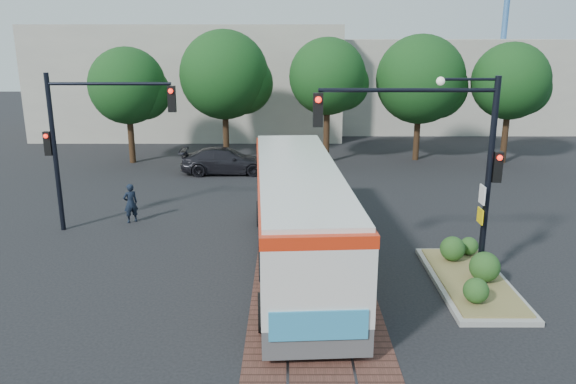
# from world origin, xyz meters

# --- Properties ---
(ground) EXTENTS (120.00, 120.00, 0.00)m
(ground) POSITION_xyz_m (0.00, 0.00, 0.00)
(ground) COLOR black
(ground) RESTS_ON ground
(trackbed) EXTENTS (3.60, 40.00, 0.02)m
(trackbed) POSITION_xyz_m (0.00, 4.00, 0.01)
(trackbed) COLOR #563127
(trackbed) RESTS_ON ground
(tree_row) EXTENTS (26.40, 5.60, 7.67)m
(tree_row) POSITION_xyz_m (1.21, 16.42, 4.85)
(tree_row) COLOR #382314
(tree_row) RESTS_ON ground
(warehouses) EXTENTS (40.00, 13.00, 8.00)m
(warehouses) POSITION_xyz_m (-0.53, 28.75, 3.81)
(warehouses) COLOR #ADA899
(warehouses) RESTS_ON ground
(city_bus) EXTENTS (3.31, 12.34, 3.27)m
(city_bus) POSITION_xyz_m (-0.42, 0.72, 1.82)
(city_bus) COLOR #4A4A4C
(city_bus) RESTS_ON ground
(traffic_island) EXTENTS (2.20, 5.20, 1.13)m
(traffic_island) POSITION_xyz_m (4.82, -0.90, 0.33)
(traffic_island) COLOR gray
(traffic_island) RESTS_ON ground
(signal_pole_main) EXTENTS (5.49, 0.46, 6.00)m
(signal_pole_main) POSITION_xyz_m (3.86, -0.81, 4.16)
(signal_pole_main) COLOR black
(signal_pole_main) RESTS_ON ground
(signal_pole_left) EXTENTS (4.99, 0.34, 6.00)m
(signal_pole_left) POSITION_xyz_m (-8.37, 4.00, 3.86)
(signal_pole_left) COLOR black
(signal_pole_left) RESTS_ON ground
(officer) EXTENTS (0.70, 0.65, 1.60)m
(officer) POSITION_xyz_m (-7.08, 4.91, 0.80)
(officer) COLOR black
(officer) RESTS_ON ground
(parked_car) EXTENTS (4.92, 2.15, 1.41)m
(parked_car) POSITION_xyz_m (-4.17, 13.28, 0.70)
(parked_car) COLOR black
(parked_car) RESTS_ON ground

